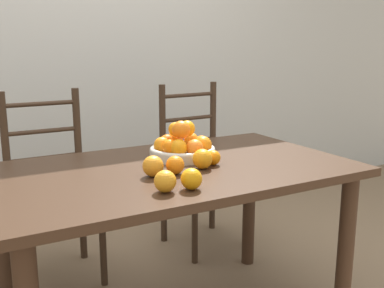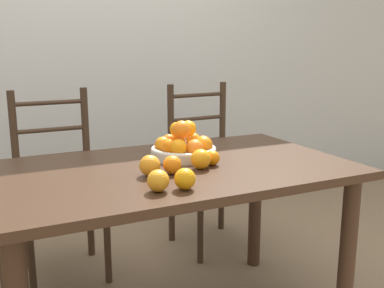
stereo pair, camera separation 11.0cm
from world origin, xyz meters
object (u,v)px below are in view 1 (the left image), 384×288
object	(u,v)px
orange_loose_0	(202,159)
chair_left	(52,191)
orange_loose_1	(213,158)
orange_loose_4	(175,165)
orange_loose_5	(153,166)
orange_loose_3	(165,181)
chair_right	(201,169)
orange_loose_2	(191,179)
fruit_bowl	(183,146)

from	to	relation	value
orange_loose_0	chair_left	size ratio (longest dim) A/B	0.08
orange_loose_0	orange_loose_1	bearing A→B (deg)	22.98
orange_loose_4	orange_loose_5	distance (m)	0.09
orange_loose_3	chair_right	xyz separation A→B (m)	(0.73, 1.02, -0.30)
orange_loose_3	chair_left	xyz separation A→B (m)	(-0.18, 1.02, -0.30)
orange_loose_2	chair_left	world-z (taller)	chair_left
orange_loose_0	orange_loose_3	bearing A→B (deg)	-143.12
orange_loose_1	orange_loose_4	bearing A→B (deg)	-167.41
orange_loose_5	orange_loose_3	bearing A→B (deg)	-102.14
orange_loose_4	chair_left	distance (m)	0.94
fruit_bowl	orange_loose_1	xyz separation A→B (m)	(0.05, -0.17, -0.02)
fruit_bowl	orange_loose_3	world-z (taller)	fruit_bowl
fruit_bowl	orange_loose_5	world-z (taller)	fruit_bowl
orange_loose_4	orange_loose_1	bearing A→B (deg)	12.59
orange_loose_4	fruit_bowl	bearing A→B (deg)	55.77
orange_loose_3	orange_loose_5	world-z (taller)	orange_loose_5
orange_loose_2	orange_loose_4	distance (m)	0.20
fruit_bowl	orange_loose_4	world-z (taller)	fruit_bowl
orange_loose_0	orange_loose_3	size ratio (longest dim) A/B	1.06
fruit_bowl	chair_left	distance (m)	0.83
orange_loose_1	orange_loose_4	world-z (taller)	orange_loose_4
chair_left	orange_loose_0	bearing A→B (deg)	-63.12
orange_loose_2	orange_loose_4	world-z (taller)	orange_loose_2
orange_loose_4	chair_right	world-z (taller)	chair_right
fruit_bowl	orange_loose_3	bearing A→B (deg)	-124.89
orange_loose_1	orange_loose_2	world-z (taller)	orange_loose_2
fruit_bowl	chair_right	distance (m)	0.83
orange_loose_1	fruit_bowl	bearing A→B (deg)	106.06
fruit_bowl	orange_loose_2	world-z (taller)	fruit_bowl
orange_loose_1	orange_loose_3	xyz separation A→B (m)	(-0.33, -0.22, 0.01)
orange_loose_4	chair_right	distance (m)	1.07
orange_loose_0	chair_right	size ratio (longest dim) A/B	0.08
orange_loose_4	orange_loose_5	size ratio (longest dim) A/B	0.89
chair_left	fruit_bowl	bearing A→B (deg)	-54.75
orange_loose_1	orange_loose_4	xyz separation A→B (m)	(-0.20, -0.04, 0.00)
fruit_bowl	orange_loose_1	world-z (taller)	fruit_bowl
orange_loose_3	orange_loose_4	distance (m)	0.22
orange_loose_4	orange_loose_0	bearing A→B (deg)	6.77
fruit_bowl	orange_loose_2	distance (m)	0.46
chair_left	orange_loose_5	bearing A→B (deg)	-76.37
orange_loose_5	chair_right	bearing A→B (deg)	50.18
orange_loose_2	chair_left	xyz separation A→B (m)	(-0.27, 1.03, -0.30)
orange_loose_0	orange_loose_2	distance (m)	0.27
fruit_bowl	orange_loose_4	size ratio (longest dim) A/B	4.04
orange_loose_4	chair_right	xyz separation A→B (m)	(0.60, 0.84, -0.30)
orange_loose_0	orange_loose_1	distance (m)	0.07
orange_loose_2	orange_loose_5	size ratio (longest dim) A/B	0.93
orange_loose_2	chair_right	distance (m)	1.25
fruit_bowl	chair_left	world-z (taller)	chair_left
orange_loose_1	chair_right	bearing A→B (deg)	63.15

